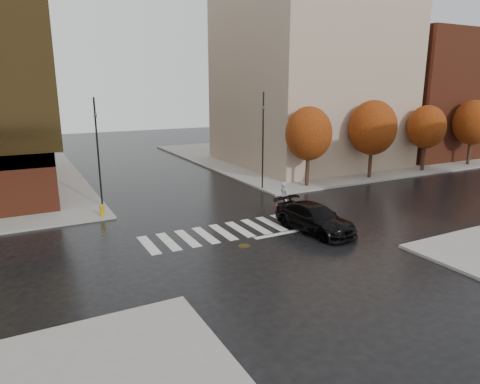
# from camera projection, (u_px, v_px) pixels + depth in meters

# --- Properties ---
(ground) EXTENTS (120.00, 120.00, 0.00)m
(ground) POSITION_uv_depth(u_px,v_px,m) (244.00, 232.00, 24.86)
(ground) COLOR black
(ground) RESTS_ON ground
(sidewalk_ne) EXTENTS (30.00, 30.00, 0.15)m
(sidewalk_ne) POSITION_uv_depth(u_px,v_px,m) (313.00, 154.00, 52.39)
(sidewalk_ne) COLOR gray
(sidewalk_ne) RESTS_ON ground
(crosswalk) EXTENTS (12.00, 3.00, 0.01)m
(crosswalk) POSITION_uv_depth(u_px,v_px,m) (240.00, 229.00, 25.28)
(crosswalk) COLOR silver
(crosswalk) RESTS_ON ground
(building_ne_tan) EXTENTS (16.00, 16.00, 18.00)m
(building_ne_tan) POSITION_uv_depth(u_px,v_px,m) (309.00, 77.00, 44.94)
(building_ne_tan) COLOR tan
(building_ne_tan) RESTS_ON sidewalk_ne
(building_ne_brick) EXTENTS (14.00, 14.00, 14.00)m
(building_ne_brick) POSITION_uv_depth(u_px,v_px,m) (420.00, 95.00, 51.85)
(building_ne_brick) COLOR maroon
(building_ne_brick) RESTS_ON sidewalk_ne
(tree_ne_a) EXTENTS (3.80, 3.80, 6.50)m
(tree_ne_a) POSITION_uv_depth(u_px,v_px,m) (309.00, 134.00, 34.67)
(tree_ne_a) COLOR #311D16
(tree_ne_a) RESTS_ON sidewalk_ne
(tree_ne_b) EXTENTS (4.20, 4.20, 6.89)m
(tree_ne_b) POSITION_uv_depth(u_px,v_px,m) (373.00, 128.00, 37.81)
(tree_ne_b) COLOR #311D16
(tree_ne_b) RESTS_ON sidewalk_ne
(tree_ne_c) EXTENTS (3.60, 3.60, 6.31)m
(tree_ne_c) POSITION_uv_depth(u_px,v_px,m) (426.00, 127.00, 41.06)
(tree_ne_c) COLOR #311D16
(tree_ne_c) RESTS_ON sidewalk_ne
(tree_ne_d) EXTENTS (4.00, 4.00, 6.70)m
(tree_ne_d) POSITION_uv_depth(u_px,v_px,m) (473.00, 123.00, 44.20)
(tree_ne_d) COLOR #311D16
(tree_ne_d) RESTS_ON sidewalk_ne
(sedan) EXTENTS (2.83, 5.65, 1.58)m
(sedan) POSITION_uv_depth(u_px,v_px,m) (315.00, 218.00, 24.82)
(sedan) COLOR black
(sedan) RESTS_ON ground
(cyclist) EXTENTS (1.80, 0.78, 1.99)m
(cyclist) POSITION_uv_depth(u_px,v_px,m) (285.00, 201.00, 28.89)
(cyclist) COLOR maroon
(cyclist) RESTS_ON ground
(traffic_light_nw) EXTENTS (0.23, 0.21, 7.37)m
(traffic_light_nw) POSITION_uv_depth(u_px,v_px,m) (97.00, 145.00, 28.65)
(traffic_light_nw) COLOR black
(traffic_light_nw) RESTS_ON sidewalk_nw
(traffic_light_ne) EXTENTS (0.16, 0.20, 7.64)m
(traffic_light_ne) POSITION_uv_depth(u_px,v_px,m) (263.00, 134.00, 33.85)
(traffic_light_ne) COLOR black
(traffic_light_ne) RESTS_ON sidewalk_ne
(fire_hydrant) EXTENTS (0.28, 0.28, 0.79)m
(fire_hydrant) POSITION_uv_depth(u_px,v_px,m) (102.00, 210.00, 27.21)
(fire_hydrant) COLOR #BB920B
(fire_hydrant) RESTS_ON sidewalk_nw
(manhole) EXTENTS (0.79, 0.79, 0.01)m
(manhole) POSITION_uv_depth(u_px,v_px,m) (244.00, 246.00, 22.66)
(manhole) COLOR #453918
(manhole) RESTS_ON ground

